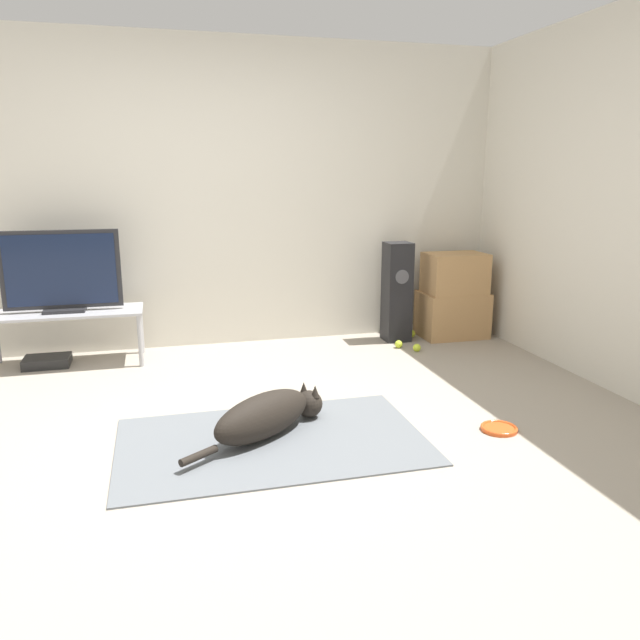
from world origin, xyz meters
name	(u,v)px	position (x,y,z in m)	size (l,w,h in m)	color
ground_plane	(241,439)	(0.00, 0.00, 0.00)	(12.00, 12.00, 0.00)	#9E9384
wall_back	(204,196)	(0.00, 2.10, 1.27)	(8.00, 0.06, 2.55)	beige
area_rug	(272,441)	(0.16, -0.08, 0.01)	(1.69, 1.06, 0.01)	slate
dog	(268,415)	(0.15, -0.01, 0.13)	(0.88, 0.66, 0.26)	black
frisbee	(499,428)	(1.48, -0.26, 0.01)	(0.21, 0.21, 0.03)	#DB511E
cardboard_box_lower	(452,314)	(2.17, 1.78, 0.20)	(0.58, 0.41, 0.41)	tan
cardboard_box_upper	(455,273)	(2.17, 1.76, 0.59)	(0.52, 0.37, 0.36)	tan
floor_speaker	(397,292)	(1.63, 1.78, 0.44)	(0.22, 0.23, 0.88)	black
tv_stand	(66,317)	(-1.11, 1.74, 0.38)	(1.15, 0.44, 0.43)	#A8A8AD
tv	(61,272)	(-1.11, 1.74, 0.73)	(0.87, 0.20, 0.62)	#232326
tennis_ball_by_boxes	(412,334)	(1.80, 1.83, 0.03)	(0.07, 0.07, 0.07)	#C6E033
tennis_ball_near_speaker	(417,348)	(1.66, 1.39, 0.03)	(0.07, 0.07, 0.07)	#C6E033
tennis_ball_loose_on_carpet	(399,344)	(1.56, 1.53, 0.03)	(0.07, 0.07, 0.07)	#C6E033
game_console	(47,361)	(-1.28, 1.74, 0.04)	(0.34, 0.25, 0.07)	black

